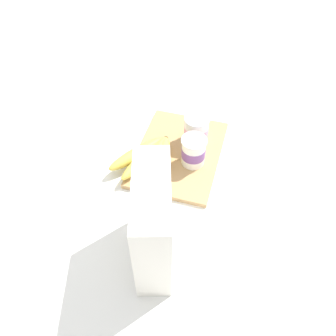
% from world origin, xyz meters
% --- Properties ---
extents(ground_plane, '(2.40, 2.40, 0.00)m').
position_xyz_m(ground_plane, '(0.00, 0.00, 0.00)').
color(ground_plane, white).
extents(cutting_board, '(0.31, 0.22, 0.01)m').
position_xyz_m(cutting_board, '(0.00, 0.00, 0.01)').
color(cutting_board, tan).
rests_on(cutting_board, ground_plane).
extents(cereal_box, '(0.21, 0.13, 0.24)m').
position_xyz_m(cereal_box, '(0.30, 0.03, 0.12)').
color(cereal_box, white).
rests_on(cereal_box, ground_plane).
extents(yogurt_cup_front, '(0.07, 0.07, 0.08)m').
position_xyz_m(yogurt_cup_front, '(-0.06, 0.03, 0.06)').
color(yogurt_cup_front, white).
rests_on(yogurt_cup_front, cutting_board).
extents(yogurt_cup_back, '(0.07, 0.07, 0.08)m').
position_xyz_m(yogurt_cup_back, '(0.02, 0.05, 0.06)').
color(yogurt_cup_back, white).
rests_on(yogurt_cup_back, cutting_board).
extents(banana_bunch, '(0.19, 0.17, 0.04)m').
position_xyz_m(banana_bunch, '(0.05, -0.07, 0.03)').
color(banana_bunch, '#E5C84B').
rests_on(banana_bunch, cutting_board).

